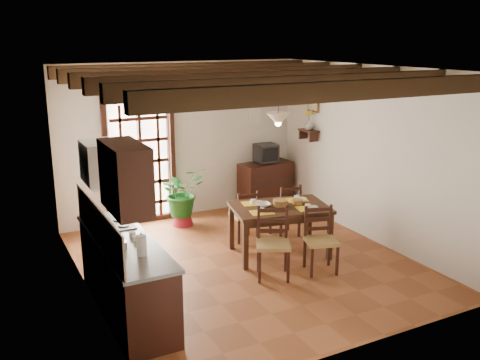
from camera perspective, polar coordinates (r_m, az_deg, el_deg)
ground_plane at (r=7.96m, az=0.69°, el=-8.78°), size 5.00×5.00×0.00m
room_shell at (r=7.41m, az=0.74°, el=4.17°), size 4.52×5.02×2.81m
ceiling_beams at (r=7.29m, az=0.76°, el=10.93°), size 4.50×4.34×0.20m
french_door at (r=9.47m, az=-10.60°, el=2.36°), size 1.26×0.11×2.32m
kitchen_counter at (r=6.60m, az=-12.12°, el=-9.86°), size 0.64×2.25×1.38m
upper_cabinet at (r=5.47m, az=-12.13°, el=0.24°), size 0.35×0.80×0.70m
range_hood at (r=6.68m, az=-14.77°, el=1.74°), size 0.38×0.60×0.54m
counter_items at (r=6.49m, az=-12.57°, el=-5.66°), size 0.50×1.43×0.25m
dining_table at (r=8.03m, az=4.28°, el=-3.45°), size 1.58×1.19×0.77m
chair_near_left at (r=7.41m, az=3.53°, el=-8.09°), size 0.59×0.58×0.97m
chair_near_right at (r=7.66m, az=8.58°, el=-7.57°), size 0.53×0.51×0.92m
chair_far_left at (r=8.72m, az=0.43°, el=-4.73°), size 0.40×0.38×0.84m
chair_far_right at (r=8.92m, az=4.84°, el=-4.20°), size 0.42×0.40×0.90m
table_setting at (r=7.99m, az=4.30°, el=-2.47°), size 1.03×0.69×0.10m
table_bowl at (r=7.96m, az=2.45°, el=-2.64°), size 0.25×0.25×0.05m
sideboard at (r=10.38m, az=2.73°, el=-0.48°), size 1.08×0.59×0.87m
crt_tv at (r=10.22m, az=2.79°, el=2.90°), size 0.41×0.38×0.34m
fuse_box at (r=10.28m, az=1.60°, el=6.86°), size 0.25×0.03×0.32m
plant_pot at (r=9.48m, az=-6.13°, el=-4.16°), size 0.37×0.37×0.22m
potted_plant at (r=9.34m, az=-6.21°, el=-1.49°), size 2.34×2.13×2.22m
wall_shelf at (r=9.91m, az=7.33°, el=5.03°), size 0.20×0.42×0.20m
shelf_vase at (r=9.89m, az=7.35°, el=5.83°), size 0.15×0.15×0.15m
shelf_flowers at (r=9.86m, az=7.39°, el=7.02°), size 0.14×0.14×0.36m
framed_picture at (r=9.88m, az=7.83°, el=8.15°), size 0.03×0.32×0.32m
pendant_lamp at (r=7.79m, az=4.09°, el=6.62°), size 0.36×0.36×0.84m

